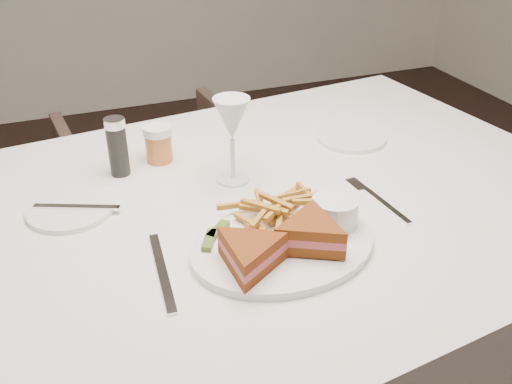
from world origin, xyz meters
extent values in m
cube|color=silver|center=(0.15, 0.03, 0.38)|extent=(1.50, 1.09, 0.75)
imported|color=#4B382E|center=(0.15, 0.92, 0.31)|extent=(0.65, 0.62, 0.62)
ellipsoid|color=white|center=(0.15, -0.13, 0.76)|extent=(0.35, 0.29, 0.01)
cube|color=silver|center=(-0.05, -0.12, 0.75)|extent=(0.03, 0.21, 0.00)
cylinder|color=white|center=(-0.17, 0.12, 0.76)|extent=(0.16, 0.16, 0.01)
cylinder|color=white|center=(0.47, 0.21, 0.76)|extent=(0.16, 0.16, 0.01)
cylinder|color=black|center=(-0.06, 0.23, 0.81)|extent=(0.04, 0.04, 0.12)
cylinder|color=#BB662D|center=(0.03, 0.26, 0.79)|extent=(0.06, 0.06, 0.08)
cube|color=#486122|center=(0.06, -0.07, 0.77)|extent=(0.05, 0.05, 0.01)
cube|color=#486122|center=(0.04, -0.09, 0.77)|extent=(0.04, 0.06, 0.01)
cylinder|color=white|center=(0.26, -0.11, 0.79)|extent=(0.08, 0.08, 0.05)
camera|label=1|loc=(-0.17, -0.84, 1.31)|focal=40.00mm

